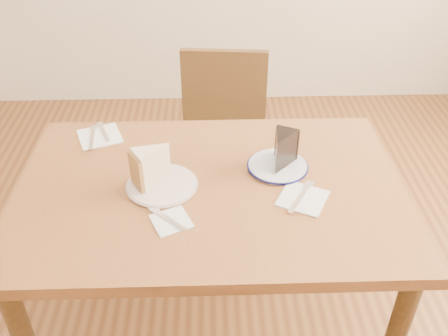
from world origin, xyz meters
TOP-DOWN VIEW (x-y plane):
  - ground at (0.00, 0.00)m, footprint 4.00×4.00m
  - table at (0.00, 0.00)m, footprint 1.20×0.80m
  - chair_far at (0.05, 0.60)m, footprint 0.48×0.48m
  - plate_cream at (-0.15, -0.00)m, footprint 0.21×0.21m
  - plate_navy at (0.22, 0.09)m, footprint 0.19×0.19m
  - carrot_cake at (-0.17, 0.01)m, footprint 0.13×0.12m
  - chocolate_cake at (0.23, 0.08)m, footprint 0.11×0.13m
  - napkin_cream at (-0.11, -0.16)m, footprint 0.14×0.14m
  - napkin_navy at (0.28, -0.07)m, footprint 0.18×0.18m
  - napkin_spare at (-0.39, 0.30)m, footprint 0.18×0.18m
  - fork_cream at (-0.12, -0.16)m, footprint 0.11×0.11m
  - knife_navy at (0.27, -0.07)m, footprint 0.10×0.15m
  - fork_spare at (-0.38, 0.32)m, footprint 0.07×0.13m
  - knife_spare at (-0.42, 0.28)m, footprint 0.03×0.16m

SIDE VIEW (x-z plane):
  - ground at x=0.00m, z-range 0.00..0.00m
  - chair_far at x=0.05m, z-range 0.05..0.94m
  - table at x=0.00m, z-range 0.28..1.03m
  - napkin_cream at x=-0.11m, z-range 0.75..0.75m
  - napkin_navy at x=0.28m, z-range 0.75..0.75m
  - napkin_spare at x=-0.39m, z-range 0.75..0.75m
  - plate_cream at x=-0.15m, z-range 0.75..0.76m
  - plate_navy at x=0.22m, z-range 0.75..0.76m
  - fork_cream at x=-0.12m, z-range 0.75..0.76m
  - knife_navy at x=0.27m, z-range 0.75..0.76m
  - fork_spare at x=-0.38m, z-range 0.75..0.76m
  - knife_spare at x=-0.42m, z-range 0.75..0.76m
  - chocolate_cake at x=0.23m, z-range 0.76..0.87m
  - carrot_cake at x=-0.17m, z-range 0.76..0.87m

